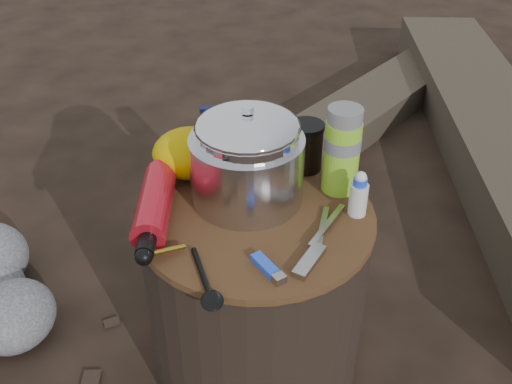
{
  "coord_description": "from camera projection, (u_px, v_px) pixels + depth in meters",
  "views": [
    {
      "loc": [
        -0.12,
        -0.91,
        1.13
      ],
      "look_at": [
        0.0,
        0.0,
        0.48
      ],
      "focal_mm": 41.55,
      "sensor_mm": 36.0,
      "label": 1
    }
  ],
  "objects": [
    {
      "name": "ground",
      "position": [
        256.0,
        356.0,
        1.41
      ],
      "size": [
        60.0,
        60.0,
        0.0
      ],
      "primitive_type": "plane",
      "color": "black",
      "rests_on": "ground"
    },
    {
      "name": "stump",
      "position": [
        256.0,
        292.0,
        1.28
      ],
      "size": [
        0.46,
        0.46,
        0.43
      ],
      "primitive_type": "cylinder",
      "color": "black",
      "rests_on": "ground"
    },
    {
      "name": "log_main",
      "position": [
        496.0,
        138.0,
        2.08
      ],
      "size": [
        0.67,
        2.05,
        0.17
      ],
      "primitive_type": "cube",
      "rotation": [
        0.0,
        0.0,
        -0.16
      ],
      "color": "#393126",
      "rests_on": "ground"
    },
    {
      "name": "log_small",
      "position": [
        363.0,
        111.0,
        2.31
      ],
      "size": [
        1.12,
        1.05,
        0.11
      ],
      "primitive_type": "cube",
      "rotation": [
        0.0,
        0.0,
        -0.84
      ],
      "color": "#393126",
      "rests_on": "ground"
    },
    {
      "name": "foil_windscreen",
      "position": [
        247.0,
        169.0,
        1.17
      ],
      "size": [
        0.23,
        0.23,
        0.14
      ],
      "primitive_type": "cylinder",
      "color": "#B7B8BF",
      "rests_on": "stump"
    },
    {
      "name": "camping_pot",
      "position": [
        248.0,
        157.0,
        1.15
      ],
      "size": [
        0.2,
        0.2,
        0.2
      ],
      "primitive_type": "cylinder",
      "color": "white",
      "rests_on": "stump"
    },
    {
      "name": "fuel_bottle",
      "position": [
        155.0,
        205.0,
        1.13
      ],
      "size": [
        0.09,
        0.28,
        0.07
      ],
      "primitive_type": null,
      "rotation": [
        0.0,
        0.0,
        -0.11
      ],
      "color": "#AF1422",
      "rests_on": "stump"
    },
    {
      "name": "thermos",
      "position": [
        342.0,
        151.0,
        1.18
      ],
      "size": [
        0.07,
        0.07,
        0.18
      ],
      "primitive_type": "cylinder",
      "color": "#88CE29",
      "rests_on": "stump"
    },
    {
      "name": "travel_mug",
      "position": [
        306.0,
        147.0,
        1.26
      ],
      "size": [
        0.07,
        0.07,
        0.11
      ],
      "primitive_type": "cylinder",
      "color": "black",
      "rests_on": "stump"
    },
    {
      "name": "stuff_sack",
      "position": [
        190.0,
        153.0,
        1.24
      ],
      "size": [
        0.16,
        0.13,
        0.11
      ],
      "primitive_type": "ellipsoid",
      "color": "#C5A300",
      "rests_on": "stump"
    },
    {
      "name": "food_pouch",
      "position": [
        226.0,
        136.0,
        1.27
      ],
      "size": [
        0.11,
        0.03,
        0.14
      ],
      "primitive_type": "cube",
      "rotation": [
        0.0,
        0.0,
        0.03
      ],
      "color": "#0B1247",
      "rests_on": "stump"
    },
    {
      "name": "lighter",
      "position": [
        265.0,
        265.0,
        1.03
      ],
      "size": [
        0.06,
        0.08,
        0.02
      ],
      "primitive_type": "cube",
      "rotation": [
        0.0,
        0.0,
        0.46
      ],
      "color": "blue",
      "rests_on": "stump"
    },
    {
      "name": "multitool",
      "position": [
        309.0,
        261.0,
        1.04
      ],
      "size": [
        0.08,
        0.09,
        0.01
      ],
      "primitive_type": "cube",
      "rotation": [
        0.0,
        0.0,
        -0.65
      ],
      "color": "#A7A7AC",
      "rests_on": "stump"
    },
    {
      "name": "pot_grabber",
      "position": [
        322.0,
        229.0,
        1.11
      ],
      "size": [
        0.1,
        0.14,
        0.01
      ],
      "primitive_type": null,
      "rotation": [
        0.0,
        0.0,
        -0.5
      ],
      "color": "#A7A7AC",
      "rests_on": "stump"
    },
    {
      "name": "spork",
      "position": [
        202.0,
        273.0,
        1.01
      ],
      "size": [
        0.06,
        0.15,
        0.01
      ],
      "primitive_type": null,
      "rotation": [
        0.0,
        0.0,
        0.18
      ],
      "color": "black",
      "rests_on": "stump"
    },
    {
      "name": "squeeze_bottle",
      "position": [
        359.0,
        196.0,
        1.14
      ],
      "size": [
        0.04,
        0.04,
        0.09
      ],
      "primitive_type": "cylinder",
      "color": "silver",
      "rests_on": "stump"
    }
  ]
}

